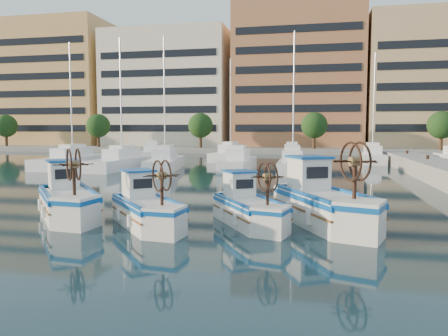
% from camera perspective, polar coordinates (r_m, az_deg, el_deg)
% --- Properties ---
extents(ground, '(300.00, 300.00, 0.00)m').
position_cam_1_polar(ground, '(15.89, -4.67, -7.69)').
color(ground, '#17333D').
rests_on(ground, ground).
extents(waterfront, '(180.00, 40.00, 25.60)m').
position_cam_1_polar(waterfront, '(80.39, 15.65, 10.25)').
color(waterfront, gray).
rests_on(waterfront, ground).
extents(yacht_marina, '(39.08, 22.94, 11.50)m').
position_cam_1_polar(yacht_marina, '(43.23, 1.18, 1.07)').
color(yacht_marina, white).
rests_on(yacht_marina, ground).
extents(fishing_boat_a, '(4.17, 4.53, 2.84)m').
position_cam_1_polar(fishing_boat_a, '(18.54, -19.77, -3.68)').
color(fishing_boat_a, white).
rests_on(fishing_boat_a, ground).
extents(fishing_boat_b, '(3.72, 4.01, 2.52)m').
position_cam_1_polar(fishing_boat_b, '(16.16, -10.14, -5.03)').
color(fishing_boat_b, white).
rests_on(fishing_boat_b, ground).
extents(fishing_boat_c, '(3.30, 4.00, 2.43)m').
position_cam_1_polar(fishing_boat_c, '(16.22, 3.17, -5.01)').
color(fishing_boat_c, white).
rests_on(fishing_boat_c, ground).
extents(fishing_boat_d, '(3.99, 5.18, 3.13)m').
position_cam_1_polar(fishing_boat_d, '(16.60, 12.71, -4.22)').
color(fishing_boat_d, white).
rests_on(fishing_boat_d, ground).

